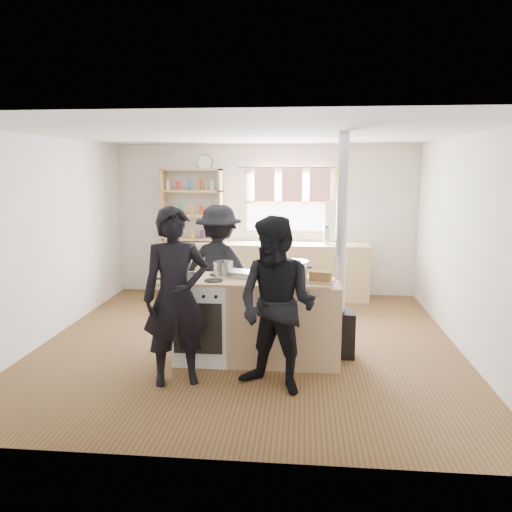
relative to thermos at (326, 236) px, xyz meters
The scene contains 14 objects.
ground 2.65m from the thermos, 114.58° to the right, with size 5.00×5.00×0.01m, color brown.
back_counter 1.17m from the thermos, behind, with size 3.40×0.55×0.90m, color tan.
shelving_unit 2.27m from the thermos, behind, with size 1.00×0.28×1.20m.
thermos is the anchor object (origin of this frame).
cooking_island 2.96m from the thermos, 107.45° to the right, with size 1.97×0.64×0.93m.
skillet_greens 3.40m from the thermos, 118.51° to the right, with size 0.29×0.29×0.05m.
roast_tray 2.90m from the thermos, 110.01° to the right, with size 0.41×0.34×0.07m.
stockpot_stove 2.92m from the thermos, 115.46° to the right, with size 0.22×0.22×0.18m.
stockpot_counter 2.82m from the thermos, 99.59° to the right, with size 0.31×0.31×0.23m.
bread_board 2.90m from the thermos, 93.74° to the right, with size 0.32×0.27×0.12m.
flue_heater 2.55m from the thermos, 89.01° to the right, with size 0.35×0.35×2.50m.
person_near_left 3.77m from the thermos, 115.16° to the right, with size 0.64×0.42×1.76m, color black.
person_near_right 3.56m from the thermos, 99.93° to the right, with size 0.82×0.64×1.68m, color black.
person_far 2.29m from the thermos, 129.58° to the right, with size 1.07×0.61×1.65m, color black.
Camera 1 is at (0.63, -5.80, 2.12)m, focal length 35.00 mm.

